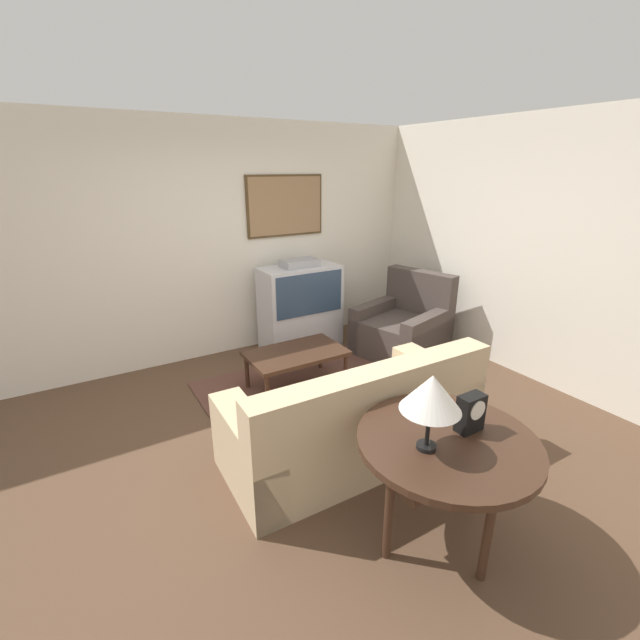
{
  "coord_description": "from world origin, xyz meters",
  "views": [
    {
      "loc": [
        -1.55,
        -2.73,
        2.19
      ],
      "look_at": [
        0.52,
        0.69,
        0.75
      ],
      "focal_mm": 24.0,
      "sensor_mm": 36.0,
      "label": 1
    }
  ],
  "objects_px": {
    "tv": "(300,307)",
    "mantel_clock": "(470,413)",
    "couch": "(355,422)",
    "coffee_table": "(296,355)",
    "armchair": "(403,329)",
    "table_lamp": "(431,394)",
    "console_table": "(447,449)"
  },
  "relations": [
    {
      "from": "couch",
      "to": "coffee_table",
      "type": "bearing_deg",
      "value": -95.43
    },
    {
      "from": "armchair",
      "to": "mantel_clock",
      "type": "xyz_separation_m",
      "value": [
        -1.55,
        -2.28,
        0.53
      ]
    },
    {
      "from": "couch",
      "to": "coffee_table",
      "type": "xyz_separation_m",
      "value": [
        0.14,
        1.23,
        0.05
      ]
    },
    {
      "from": "tv",
      "to": "mantel_clock",
      "type": "distance_m",
      "value": 3.14
    },
    {
      "from": "table_lamp",
      "to": "console_table",
      "type": "bearing_deg",
      "value": -1.1
    },
    {
      "from": "console_table",
      "to": "mantel_clock",
      "type": "relative_size",
      "value": 4.54
    },
    {
      "from": "couch",
      "to": "tv",
      "type": "bearing_deg",
      "value": -107.01
    },
    {
      "from": "table_lamp",
      "to": "coffee_table",
      "type": "bearing_deg",
      "value": 81.29
    },
    {
      "from": "tv",
      "to": "couch",
      "type": "distance_m",
      "value": 2.28
    },
    {
      "from": "tv",
      "to": "coffee_table",
      "type": "relative_size",
      "value": 1.15
    },
    {
      "from": "coffee_table",
      "to": "table_lamp",
      "type": "bearing_deg",
      "value": -98.71
    },
    {
      "from": "tv",
      "to": "mantel_clock",
      "type": "height_order",
      "value": "tv"
    },
    {
      "from": "coffee_table",
      "to": "console_table",
      "type": "relative_size",
      "value": 0.95
    },
    {
      "from": "armchair",
      "to": "table_lamp",
      "type": "height_order",
      "value": "table_lamp"
    },
    {
      "from": "table_lamp",
      "to": "mantel_clock",
      "type": "bearing_deg",
      "value": -0.19
    },
    {
      "from": "tv",
      "to": "table_lamp",
      "type": "height_order",
      "value": "table_lamp"
    },
    {
      "from": "console_table",
      "to": "mantel_clock",
      "type": "distance_m",
      "value": 0.25
    },
    {
      "from": "coffee_table",
      "to": "armchair",
      "type": "bearing_deg",
      "value": 4.82
    },
    {
      "from": "coffee_table",
      "to": "mantel_clock",
      "type": "height_order",
      "value": "mantel_clock"
    },
    {
      "from": "couch",
      "to": "console_table",
      "type": "bearing_deg",
      "value": 89.66
    },
    {
      "from": "tv",
      "to": "couch",
      "type": "relative_size",
      "value": 0.57
    },
    {
      "from": "console_table",
      "to": "mantel_clock",
      "type": "bearing_deg",
      "value": 0.74
    },
    {
      "from": "armchair",
      "to": "tv",
      "type": "bearing_deg",
      "value": -143.03
    },
    {
      "from": "couch",
      "to": "table_lamp",
      "type": "bearing_deg",
      "value": 79.13
    },
    {
      "from": "armchair",
      "to": "table_lamp",
      "type": "bearing_deg",
      "value": -54.18
    },
    {
      "from": "table_lamp",
      "to": "tv",
      "type": "bearing_deg",
      "value": 73.86
    },
    {
      "from": "mantel_clock",
      "to": "armchair",
      "type": "bearing_deg",
      "value": 55.76
    },
    {
      "from": "couch",
      "to": "mantel_clock",
      "type": "xyz_separation_m",
      "value": [
        0.14,
        -0.92,
        0.53
      ]
    },
    {
      "from": "tv",
      "to": "mantel_clock",
      "type": "relative_size",
      "value": 4.97
    },
    {
      "from": "coffee_table",
      "to": "console_table",
      "type": "height_order",
      "value": "console_table"
    },
    {
      "from": "tv",
      "to": "coffee_table",
      "type": "distance_m",
      "value": 1.1
    },
    {
      "from": "couch",
      "to": "coffee_table",
      "type": "height_order",
      "value": "couch"
    }
  ]
}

